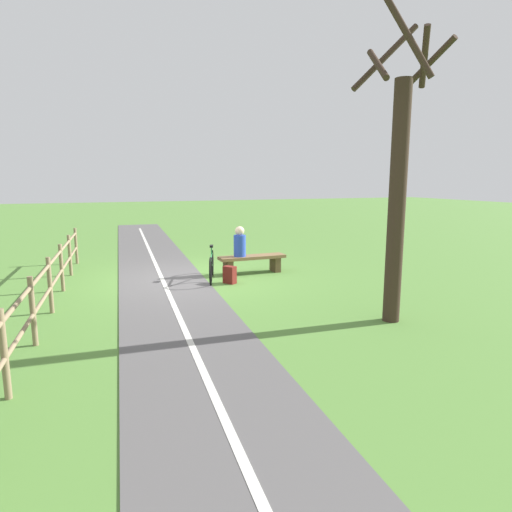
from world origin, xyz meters
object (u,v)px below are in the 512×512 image
person_seated (240,243)px  backpack (230,275)px  bicycle (211,266)px  bench (252,261)px  tree_by_path (398,181)px

person_seated → backpack: size_ratio=1.90×
backpack → person_seated: bearing=-121.6°
bicycle → backpack: size_ratio=3.99×
bench → bicycle: bearing=17.3°
person_seated → backpack: (0.54, 0.88, -0.63)m
bench → backpack: (0.89, 0.89, -0.12)m
tree_by_path → person_seated: bearing=-74.2°
bicycle → tree_by_path: (-2.15, 4.13, 2.05)m
bench → bicycle: size_ratio=1.08×
bench → tree_by_path: tree_by_path is taller
bicycle → tree_by_path: 5.09m
bicycle → backpack: bearing=50.8°
bicycle → backpack: bicycle is taller
person_seated → bicycle: (0.86, 0.40, -0.48)m
tree_by_path → bicycle: bearing=-62.5°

